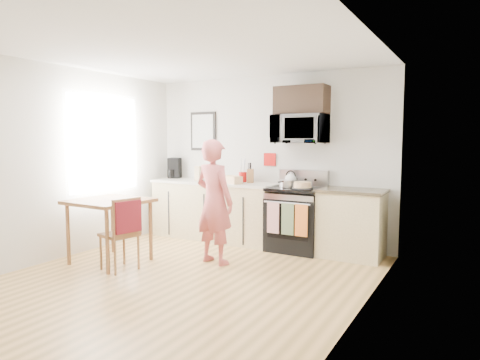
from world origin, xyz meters
The scene contains 27 objects.
floor centered at (0.00, 0.00, 0.00)m, with size 4.60×4.60×0.00m, color olive.
back_wall centered at (0.00, 2.30, 1.30)m, with size 4.00×0.04×2.60m, color beige.
left_wall centered at (-2.00, 0.00, 1.30)m, with size 0.04×4.60×2.60m, color beige.
right_wall centered at (2.00, 0.00, 1.30)m, with size 0.04×4.60×2.60m, color beige.
ceiling centered at (0.00, 0.00, 2.60)m, with size 4.00×4.60×0.04m, color silver.
window centered at (-1.96, 0.80, 1.55)m, with size 0.06×1.40×1.50m.
cabinet_left centered at (-0.80, 2.00, 0.45)m, with size 2.10×0.60×0.90m, color tan.
countertop_left centered at (-0.80, 2.00, 0.92)m, with size 2.14×0.64×0.04m, color beige.
cabinet_right centered at (1.43, 2.00, 0.45)m, with size 0.84×0.60×0.90m, color tan.
countertop_right centered at (1.43, 2.00, 0.92)m, with size 0.88×0.64×0.04m, color black.
range centered at (0.63, 1.98, 0.44)m, with size 0.76×0.70×1.16m.
microwave centered at (0.63, 2.08, 1.76)m, with size 0.76×0.51×0.42m, color #AAAAAE.
upper_cabinet centered at (0.63, 2.12, 2.18)m, with size 0.76×0.35×0.40m, color black.
wall_art centered at (-1.20, 2.28, 1.75)m, with size 0.50×0.04×0.65m.
wall_trivet centered at (0.05, 2.28, 1.30)m, with size 0.20×0.02×0.20m, color #A6100E.
person centered at (-0.05, 0.85, 0.81)m, with size 0.59×0.39×1.62m, color #C23735.
dining_table centered at (-1.25, 0.19, 0.74)m, with size 0.89×0.89×0.83m.
chair centered at (-0.79, -0.01, 0.59)m, with size 0.50×0.46×0.91m.
knife_block centered at (-0.19, 2.09, 1.05)m, with size 0.10×0.14×0.21m, color brown.
utensil_crock centered at (-0.34, 2.12, 1.09)m, with size 0.13×0.13×0.38m.
fruit_bowl centered at (-1.09, 2.14, 0.98)m, with size 0.21×0.21×0.10m.
milk_carton centered at (-1.14, 2.02, 1.06)m, with size 0.09×0.09×0.23m, color tan.
coffee_maker centered at (-1.74, 2.17, 1.11)m, with size 0.27×0.32×0.35m.
bread_bag centered at (-0.35, 1.85, 1.00)m, with size 0.32×0.15×0.12m, color #DEAE74.
cake centered at (0.78, 1.82, 0.97)m, with size 0.29×0.29×0.10m.
kettle centered at (0.47, 2.14, 1.02)m, with size 0.18×0.18×0.23m.
pot centered at (0.50, 1.90, 0.98)m, with size 0.21×0.35×0.10m.
Camera 1 is at (2.94, -3.76, 1.61)m, focal length 32.00 mm.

